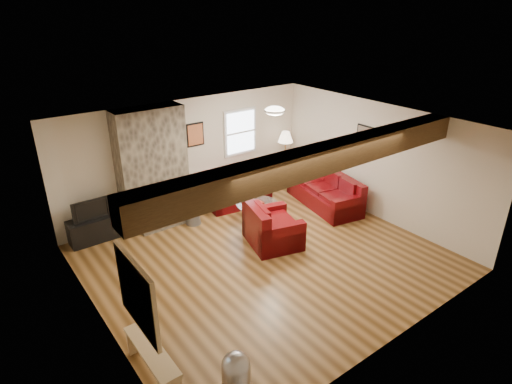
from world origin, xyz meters
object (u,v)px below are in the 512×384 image
(tv_cabinet, at_px, (94,229))
(sofa_three, at_px, (324,190))
(television, at_px, (91,209))
(floor_lamp, at_px, (285,140))
(loveseat, at_px, (237,189))
(coffee_table, at_px, (257,213))
(armchair_red, at_px, (273,224))

(tv_cabinet, bearing_deg, sofa_three, -18.04)
(television, xyz_separation_m, floor_lamp, (4.75, -0.20, 0.54))
(loveseat, distance_m, coffee_table, 1.06)
(sofa_three, height_order, armchair_red, armchair_red)
(television, distance_m, floor_lamp, 4.79)
(loveseat, relative_size, television, 1.92)
(television, bearing_deg, sofa_three, -18.04)
(floor_lamp, bearing_deg, coffee_table, -146.64)
(floor_lamp, bearing_deg, tv_cabinet, 177.57)
(tv_cabinet, bearing_deg, floor_lamp, -2.43)
(sofa_three, xyz_separation_m, armchair_red, (-2.04, -0.64, 0.03))
(sofa_three, xyz_separation_m, loveseat, (-1.58, 1.26, -0.00))
(loveseat, bearing_deg, television, -177.06)
(tv_cabinet, bearing_deg, loveseat, -5.32)
(armchair_red, height_order, television, television)
(television, bearing_deg, coffee_table, -23.61)
(coffee_table, bearing_deg, armchair_red, -107.48)
(armchair_red, xyz_separation_m, floor_lamp, (1.99, 2.00, 0.83))
(loveseat, distance_m, floor_lamp, 1.76)
(coffee_table, xyz_separation_m, tv_cabinet, (-3.04, 1.33, 0.03))
(loveseat, height_order, coffee_table, loveseat)
(coffee_table, height_order, tv_cabinet, tv_cabinet)
(sofa_three, bearing_deg, television, -97.01)
(loveseat, distance_m, television, 3.25)
(tv_cabinet, height_order, floor_lamp, floor_lamp)
(armchair_red, relative_size, television, 1.39)
(sofa_three, relative_size, tv_cabinet, 2.05)
(armchair_red, xyz_separation_m, television, (-2.77, 2.20, 0.28))
(loveseat, relative_size, coffee_table, 1.61)
(sofa_three, relative_size, floor_lamp, 1.37)
(coffee_table, bearing_deg, loveseat, 80.19)
(loveseat, bearing_deg, armchair_red, -95.13)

